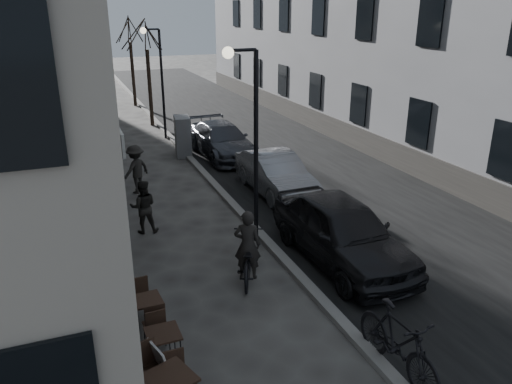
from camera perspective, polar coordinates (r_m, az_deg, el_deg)
road at (r=23.71m, az=-0.09°, el=5.92°), size 7.30×60.00×0.00m
kerb at (r=22.68m, az=-8.75°, el=5.15°), size 0.25×60.00×0.12m
streetlamp_near at (r=12.49m, az=-0.74°, el=7.50°), size 0.90×0.28×5.09m
streetlamp_far at (r=23.95m, az=-11.16°, el=13.38°), size 0.90×0.28×5.09m
tree_near at (r=26.79m, az=-12.48°, el=17.24°), size 2.40×2.40×5.70m
tree_far at (r=32.71m, az=-14.30°, el=17.61°), size 2.40×2.40×5.70m
bistro_set_b at (r=9.20m, az=-10.49°, el=-16.92°), size 0.59×1.42×0.84m
bistro_set_c at (r=10.18m, az=-12.29°, el=-13.12°), size 0.59×1.38×0.80m
sign_board at (r=8.74m, az=-10.48°, el=-19.64°), size 0.46×0.60×0.95m
utility_cabinet at (r=21.29m, az=-8.37°, el=6.31°), size 0.76×1.18×1.67m
bicycle at (r=11.62m, az=-0.98°, el=-7.51°), size 1.40×2.07×1.03m
cyclist_rider at (r=11.47m, az=-0.99°, el=-6.06°), size 0.72×0.61×1.68m
pedestrian_near at (r=14.13m, az=-12.75°, el=-1.65°), size 0.83×0.69×1.53m
pedestrian_mid at (r=17.23m, az=-13.57°, el=2.55°), size 1.23×1.12×1.66m
pedestrian_far at (r=16.19m, az=-16.60°, el=1.33°), size 1.12×0.73×1.78m
car_near at (r=12.42m, az=9.80°, el=-4.38°), size 2.02×4.80×1.62m
car_mid at (r=16.72m, az=2.28°, el=2.06°), size 1.51×4.18×1.37m
car_far at (r=21.07m, az=-3.89°, el=5.92°), size 2.11×4.79×1.37m
moped at (r=9.14m, az=15.92°, el=-16.21°), size 0.71×2.11×1.25m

